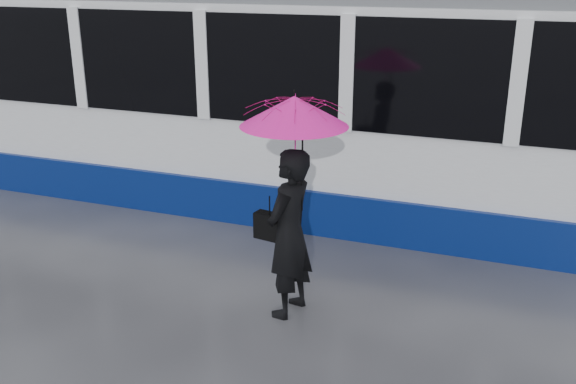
% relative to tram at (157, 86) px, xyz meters
% --- Properties ---
extents(ground, '(90.00, 90.00, 0.00)m').
position_rel_tram_xyz_m(ground, '(3.20, -2.50, -1.64)').
color(ground, '#2E2E34').
rests_on(ground, ground).
extents(rails, '(34.00, 1.51, 0.02)m').
position_rel_tram_xyz_m(rails, '(3.20, -0.00, -1.63)').
color(rails, '#3F3D38').
rests_on(rails, ground).
extents(tram, '(26.00, 2.56, 3.35)m').
position_rel_tram_xyz_m(tram, '(0.00, 0.00, 0.00)').
color(tram, white).
rests_on(tram, ground).
extents(woman, '(0.54, 0.72, 1.79)m').
position_rel_tram_xyz_m(woman, '(3.51, -3.29, -0.74)').
color(woman, black).
rests_on(woman, ground).
extents(umbrella, '(1.22, 1.22, 1.21)m').
position_rel_tram_xyz_m(umbrella, '(3.56, -3.29, 0.32)').
color(umbrella, '#DB1245').
rests_on(umbrella, ground).
extents(handbag, '(0.34, 0.19, 0.46)m').
position_rel_tram_xyz_m(handbag, '(3.29, -3.27, -0.70)').
color(handbag, black).
rests_on(handbag, ground).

